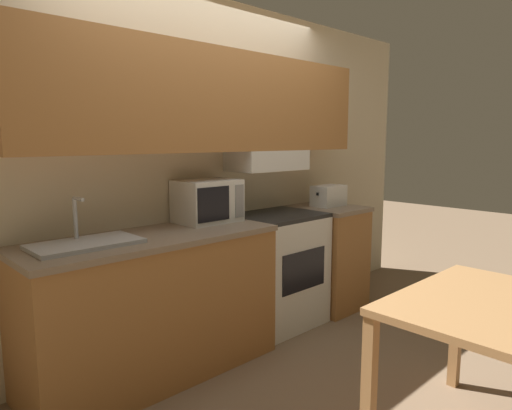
# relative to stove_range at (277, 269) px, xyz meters

# --- Properties ---
(ground_plane) EXTENTS (16.00, 16.00, 0.00)m
(ground_plane) POSITION_rel_stove_range_xyz_m (-0.55, 0.28, -0.46)
(ground_plane) COLOR #7F664C
(wall_back) EXTENTS (5.23, 0.38, 2.55)m
(wall_back) POSITION_rel_stove_range_xyz_m (-0.54, 0.21, 1.06)
(wall_back) COLOR beige
(wall_back) RESTS_ON ground_plane
(lower_counter_main) EXTENTS (1.62, 0.63, 0.91)m
(lower_counter_main) POSITION_rel_stove_range_xyz_m (-1.16, -0.02, 0.00)
(lower_counter_main) COLOR #A36B38
(lower_counter_main) RESTS_ON ground_plane
(lower_counter_right_stub) EXTENTS (0.52, 0.63, 0.91)m
(lower_counter_right_stub) POSITION_rel_stove_range_xyz_m (0.61, -0.02, 0.00)
(lower_counter_right_stub) COLOR #A36B38
(lower_counter_right_stub) RESTS_ON ground_plane
(stove_range) EXTENTS (0.69, 0.57, 0.91)m
(stove_range) POSITION_rel_stove_range_xyz_m (0.00, 0.00, 0.00)
(stove_range) COLOR silver
(stove_range) RESTS_ON ground_plane
(microwave) EXTENTS (0.43, 0.33, 0.30)m
(microwave) POSITION_rel_stove_range_xyz_m (-0.62, 0.11, 0.61)
(microwave) COLOR silver
(microwave) RESTS_ON lower_counter_main
(toaster) EXTENTS (0.31, 0.19, 0.18)m
(toaster) POSITION_rel_stove_range_xyz_m (0.65, -0.01, 0.55)
(toaster) COLOR silver
(toaster) RESTS_ON lower_counter_right_stub
(sink_basin) EXTENTS (0.58, 0.33, 0.27)m
(sink_basin) POSITION_rel_stove_range_xyz_m (-1.58, -0.02, 0.47)
(sink_basin) COLOR #B7BABF
(sink_basin) RESTS_ON lower_counter_main
(dining_table) EXTENTS (1.03, 0.83, 0.75)m
(dining_table) POSITION_rel_stove_range_xyz_m (-0.39, -1.79, 0.19)
(dining_table) COLOR #B27F4C
(dining_table) RESTS_ON ground_plane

